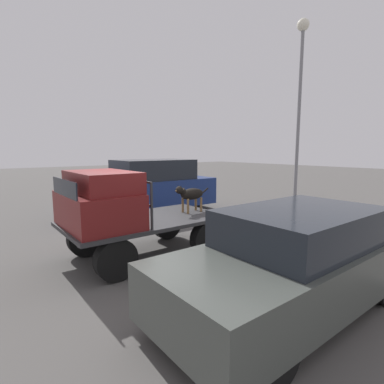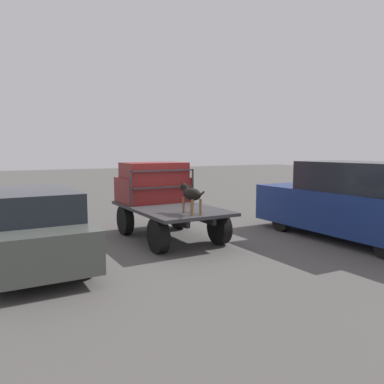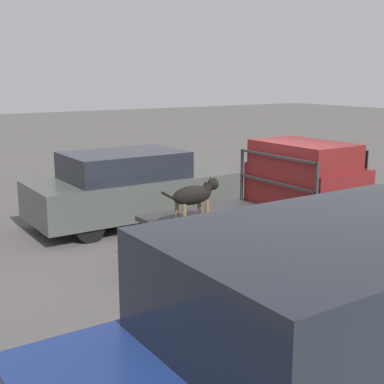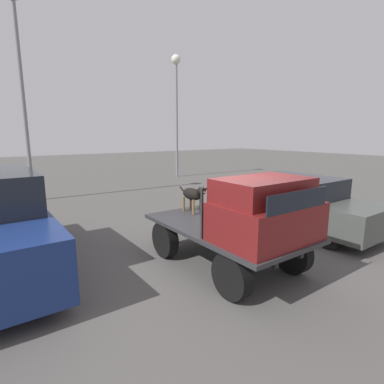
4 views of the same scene
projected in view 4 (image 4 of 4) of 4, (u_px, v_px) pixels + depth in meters
name	position (u px, v px, depth m)	size (l,w,h in m)	color
ground_plane	(224.00, 264.00, 6.62)	(80.00, 80.00, 0.00)	#514F4C
flatbed_truck	(225.00, 237.00, 6.50)	(3.64, 2.02, 0.89)	black
truck_cab	(265.00, 211.00, 5.48)	(1.32, 1.90, 1.14)	maroon
truck_headboard	(239.00, 200.00, 6.03)	(0.04, 1.90, 0.96)	#2D2D30
dog	(193.00, 194.00, 7.39)	(1.07, 0.30, 0.73)	brown
parked_sedan	(300.00, 203.00, 8.95)	(4.49, 1.86, 1.58)	black
light_pole_near	(19.00, 55.00, 11.85)	(0.56, 0.56, 8.42)	gray
light_pole_far	(176.00, 89.00, 19.31)	(0.60, 0.60, 7.80)	gray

